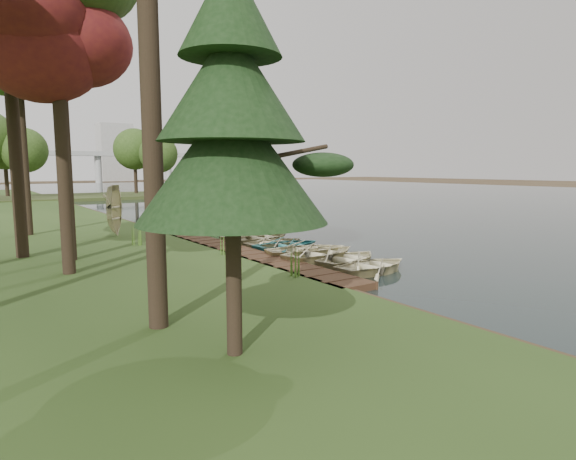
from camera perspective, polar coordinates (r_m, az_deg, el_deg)
ground at (r=23.27m, az=-2.05°, el=-2.84°), size 300.00×300.00×0.00m
water at (r=57.89m, az=12.59°, el=3.12°), size 130.00×200.00×0.05m
boardwalk at (r=22.45m, az=-5.51°, el=-2.86°), size 1.60×16.00×0.30m
peninsula at (r=72.35m, az=-18.17°, el=3.91°), size 50.00×14.00×0.45m
far_trees at (r=71.42m, az=-20.97°, el=8.73°), size 45.60×5.60×8.80m
bridge at (r=141.53m, az=-24.69°, el=7.89°), size 95.90×4.00×8.60m
building_a at (r=164.93m, az=-19.81°, el=8.62°), size 10.00×8.00×18.00m
rowboat_0 at (r=19.15m, az=10.14°, el=-3.94°), size 3.56×2.63×0.71m
rowboat_1 at (r=20.45m, az=7.26°, el=-3.15°), size 4.05×3.35×0.73m
rowboat_2 at (r=21.27m, az=4.01°, el=-2.56°), size 4.37×3.41×0.83m
rowboat_3 at (r=22.13m, az=2.38°, el=-2.18°), size 4.36×3.47×0.81m
rowboat_4 at (r=23.71m, az=-0.02°, el=-1.62°), size 3.58×2.56×0.74m
rowboat_5 at (r=24.64m, az=-1.50°, el=-1.33°), size 3.52×2.62×0.70m
rowboat_6 at (r=26.25m, az=-3.07°, el=-0.74°), size 4.01×3.14×0.76m
rowboat_7 at (r=27.19m, az=-4.87°, el=-0.57°), size 3.81×3.28×0.66m
stored_rowboat at (r=28.87m, az=-19.69°, el=-0.08°), size 3.52×3.43×0.60m
tree_2 at (r=19.42m, az=-25.85°, el=18.56°), size 4.03×4.03×9.63m
tree_6 at (r=31.73m, az=-29.40°, el=16.90°), size 4.20×4.20×11.50m
pine_tree at (r=9.66m, az=-6.73°, el=12.96°), size 3.80×3.80×7.83m
reeds_0 at (r=17.08m, az=0.77°, el=-3.84°), size 0.60×0.60×1.01m
reeds_1 at (r=21.70m, az=-7.57°, el=-1.53°), size 0.60×0.60×0.98m
reeds_2 at (r=24.97m, az=-17.30°, el=-0.51°), size 0.60×0.60×1.09m
reeds_3 at (r=30.30m, az=-15.63°, el=0.76°), size 0.60×0.60×0.97m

